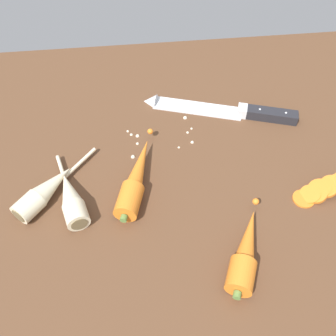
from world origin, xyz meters
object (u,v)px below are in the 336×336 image
Objects in this scene: whole_carrot at (136,178)px; parsnip_front at (71,198)px; chefs_knife at (216,109)px; carrot_slice_stack at (326,188)px; parsnip_mid_left at (46,191)px; whole_carrot_second at (246,252)px.

whole_carrot is 12.16cm from parsnip_front.
parsnip_front is (-30.88, -22.23, 1.33)cm from chefs_knife.
carrot_slice_stack reaches higher than chefs_knife.
parsnip_mid_left is at bearing 154.85° from parsnip_front.
parsnip_front is 5.17cm from parsnip_mid_left.
parsnip_front is at bearing -164.85° from whole_carrot.
whole_carrot is 1.31× the size of parsnip_mid_left.
chefs_knife is at bearing 44.86° from whole_carrot.
chefs_knife is 1.56× the size of whole_carrot.
whole_carrot_second is at bearing -94.33° from chefs_knife.
parsnip_mid_left is (-32.83, 16.02, -0.12)cm from whole_carrot_second.
whole_carrot_second is (16.41, -17.00, 0.00)cm from whole_carrot.
whole_carrot is 16.45cm from parsnip_mid_left.
chefs_knife is at bearing 85.67° from whole_carrot_second.
whole_carrot is 1.26× the size of whole_carrot_second.
parsnip_mid_left is (-35.57, -20.03, 1.33)cm from chefs_knife.
parsnip_front is 46.45cm from carrot_slice_stack.
chefs_knife is at bearing 29.39° from parsnip_mid_left.
parsnip_mid_left is at bearing 174.57° from carrot_slice_stack.
chefs_knife is 38.07cm from parsnip_front.
parsnip_mid_left is 1.31× the size of carrot_slice_stack.
chefs_knife is 40.84cm from parsnip_mid_left.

